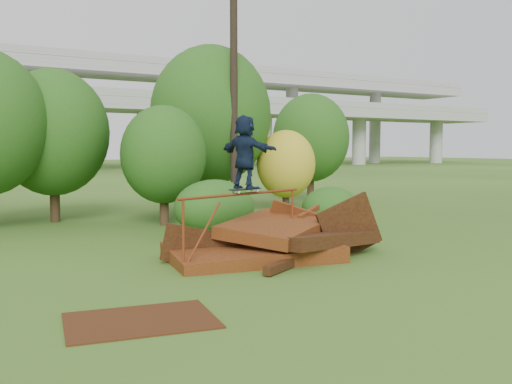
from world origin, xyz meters
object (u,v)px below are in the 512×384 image
skater (245,152)px  utility_pole (234,95)px  scrap_pile (275,242)px  flat_plate (141,320)px

skater → utility_pole: (3.72, 7.19, 2.07)m
skater → scrap_pile: bearing=-104.9°
scrap_pile → skater: (-0.87, -0.05, 2.22)m
skater → flat_plate: 5.57m
scrap_pile → flat_plate: scrap_pile is taller
skater → flat_plate: skater is taller
scrap_pile → flat_plate: size_ratio=2.51×
scrap_pile → flat_plate: (-4.63, -3.25, -0.36)m
scrap_pile → utility_pole: utility_pole is taller
scrap_pile → utility_pole: (2.84, 7.15, 4.29)m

